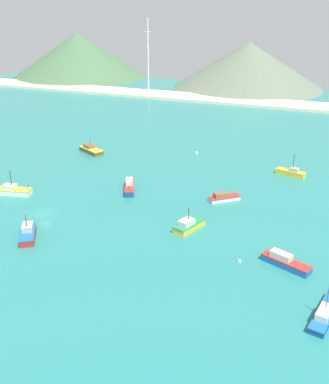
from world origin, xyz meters
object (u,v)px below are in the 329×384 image
at_px(buoy_0, 239,261).
at_px(fishing_boat_0, 189,225).
at_px(fishing_boat_5, 129,187).
at_px(fishing_boat_6, 325,313).
at_px(fishing_boat_7, 28,233).
at_px(fishing_boat_1, 285,262).
at_px(fishing_boat_3, 13,191).
at_px(fishing_boat_8, 91,150).
at_px(buoy_1, 196,153).
at_px(radio_tower, 148,56).
at_px(fishing_boat_9, 223,197).
at_px(fishing_boat_4, 291,173).

bearing_deg(buoy_0, fishing_boat_0, 145.64).
height_order(fishing_boat_5, fishing_boat_6, fishing_boat_6).
bearing_deg(fishing_boat_7, fishing_boat_1, 8.93).
bearing_deg(fishing_boat_3, fishing_boat_8, 87.37).
xyz_separation_m(fishing_boat_1, buoy_1, (-32.85, 53.23, -0.72)).
relative_size(fishing_boat_3, fishing_boat_5, 1.03).
distance_m(fishing_boat_0, fishing_boat_3, 44.15).
bearing_deg(fishing_boat_5, buoy_1, 78.64).
bearing_deg(fishing_boat_8, fishing_boat_5, -44.07).
xyz_separation_m(fishing_boat_0, fishing_boat_7, (-27.90, -14.50, 0.00)).
bearing_deg(buoy_0, radio_tower, 119.09).
bearing_deg(fishing_boat_6, fishing_boat_0, 145.15).
xyz_separation_m(fishing_boat_8, fishing_boat_9, (45.48, -19.67, -0.13)).
height_order(fishing_boat_6, fishing_boat_9, fishing_boat_6).
bearing_deg(fishing_boat_1, buoy_1, 121.68).
xyz_separation_m(fishing_boat_0, fishing_boat_1, (19.89, -6.99, -0.03)).
relative_size(fishing_boat_1, fishing_boat_6, 0.85).
distance_m(fishing_boat_0, fishing_boat_1, 21.08).
relative_size(fishing_boat_5, buoy_1, 8.16).
relative_size(buoy_0, radio_tower, 0.02).
height_order(fishing_boat_1, fishing_boat_7, fishing_boat_7).
distance_m(fishing_boat_6, radio_tower, 168.76).
height_order(fishing_boat_1, fishing_boat_9, fishing_boat_1).
distance_m(fishing_boat_8, buoy_1, 31.33).
relative_size(fishing_boat_9, buoy_1, 6.92).
bearing_deg(fishing_boat_1, fishing_boat_6, -58.43).
height_order(fishing_boat_4, fishing_boat_9, fishing_boat_4).
bearing_deg(fishing_boat_5, fishing_boat_0, -35.01).
bearing_deg(fishing_boat_1, buoy_0, -169.65).
distance_m(fishing_boat_0, buoy_1, 48.03).
height_order(buoy_1, radio_tower, radio_tower).
height_order(fishing_boat_6, buoy_1, fishing_boat_6).
bearing_deg(fishing_boat_4, radio_tower, 131.76).
distance_m(fishing_boat_4, fishing_boat_9, 24.99).
bearing_deg(fishing_boat_4, buoy_0, -93.74).
bearing_deg(fishing_boat_9, fishing_boat_0, -100.20).
xyz_separation_m(fishing_boat_0, fishing_boat_6, (27.26, -18.98, -0.19)).
xyz_separation_m(fishing_boat_3, fishing_boat_7, (16.21, -16.50, 0.06)).
bearing_deg(fishing_boat_3, fishing_boat_1, -7.99).
relative_size(fishing_boat_3, buoy_1, 8.38).
bearing_deg(fishing_boat_6, fishing_boat_4, 101.85).
bearing_deg(fishing_boat_0, fishing_boat_4, 68.08).
bearing_deg(fishing_boat_8, fishing_boat_3, -92.63).
distance_m(fishing_boat_0, radio_tower, 139.04).
height_order(fishing_boat_4, fishing_boat_5, fishing_boat_4).
xyz_separation_m(fishing_boat_1, fishing_boat_8, (-62.44, 42.96, -0.03)).
bearing_deg(fishing_boat_7, fishing_boat_3, 134.50).
distance_m(fishing_boat_5, fishing_boat_8, 32.07).
bearing_deg(fishing_boat_7, fishing_boat_9, 44.97).
distance_m(fishing_boat_4, fishing_boat_6, 58.23).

